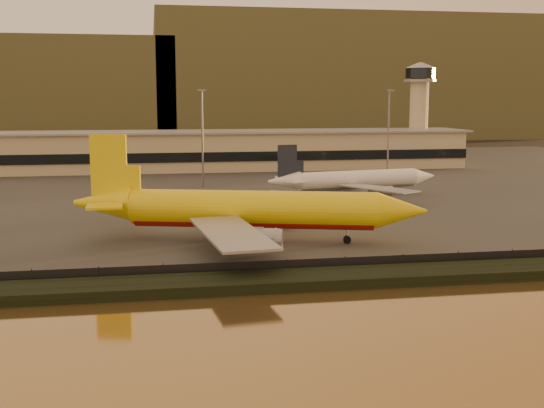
% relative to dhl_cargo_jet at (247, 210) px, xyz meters
% --- Properties ---
extents(ground, '(900.00, 900.00, 0.00)m').
position_rel_dhl_cargo_jet_xyz_m(ground, '(8.14, -9.85, -5.38)').
color(ground, black).
rests_on(ground, ground).
extents(embankment, '(320.00, 7.00, 1.40)m').
position_rel_dhl_cargo_jet_xyz_m(embankment, '(8.14, -26.85, -4.68)').
color(embankment, black).
rests_on(embankment, ground).
extents(tarmac, '(320.00, 220.00, 0.20)m').
position_rel_dhl_cargo_jet_xyz_m(tarmac, '(8.14, 85.15, -5.28)').
color(tarmac, '#2D2D2D').
rests_on(tarmac, ground).
extents(perimeter_fence, '(300.00, 0.05, 2.20)m').
position_rel_dhl_cargo_jet_xyz_m(perimeter_fence, '(8.14, -22.85, -4.08)').
color(perimeter_fence, black).
rests_on(perimeter_fence, tarmac).
extents(terminal_building, '(202.00, 25.00, 12.60)m').
position_rel_dhl_cargo_jet_xyz_m(terminal_building, '(-6.38, 115.70, 0.87)').
color(terminal_building, tan).
rests_on(terminal_building, tarmac).
extents(control_tower, '(11.20, 11.20, 35.50)m').
position_rel_dhl_cargo_jet_xyz_m(control_tower, '(78.14, 121.15, 16.29)').
color(control_tower, tan).
rests_on(control_tower, tarmac).
extents(apron_light_masts, '(152.20, 12.20, 25.40)m').
position_rel_dhl_cargo_jet_xyz_m(apron_light_masts, '(23.14, 65.15, 10.33)').
color(apron_light_masts, slate).
rests_on(apron_light_masts, tarmac).
extents(distant_hills, '(470.00, 160.00, 70.00)m').
position_rel_dhl_cargo_jet_xyz_m(distant_hills, '(-12.60, 330.15, 26.01)').
color(distant_hills, brown).
rests_on(distant_hills, ground).
extents(dhl_cargo_jet, '(57.16, 54.71, 17.33)m').
position_rel_dhl_cargo_jet_xyz_m(dhl_cargo_jet, '(0.00, 0.00, 0.00)').
color(dhl_cargo_jet, yellow).
rests_on(dhl_cargo_jet, tarmac).
extents(white_narrowbody_jet, '(43.89, 42.33, 12.64)m').
position_rel_dhl_cargo_jet_xyz_m(white_narrowbody_jet, '(32.67, 47.46, -1.40)').
color(white_narrowbody_jet, white).
rests_on(white_narrowbody_jet, tarmac).
extents(gse_vehicle_yellow, '(4.46, 3.14, 1.84)m').
position_rel_dhl_cargo_jet_xyz_m(gse_vehicle_yellow, '(25.10, 22.80, -4.26)').
color(gse_vehicle_yellow, yellow).
rests_on(gse_vehicle_yellow, tarmac).
extents(gse_vehicle_white, '(4.36, 2.16, 1.92)m').
position_rel_dhl_cargo_jet_xyz_m(gse_vehicle_white, '(-4.40, 27.32, -4.22)').
color(gse_vehicle_white, white).
rests_on(gse_vehicle_white, tarmac).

